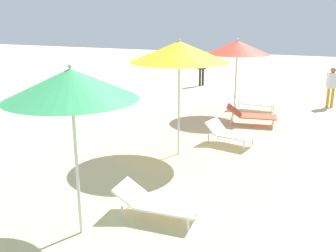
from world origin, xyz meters
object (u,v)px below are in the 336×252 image
object	(u,v)px
umbrella_third	(71,84)
lounger_third_shoreside	(156,202)
lounger_farthest_shoreside	(253,102)
person_walking_near	(332,84)
lounger_farthest_inland	(251,115)
umbrella_fourth	(179,52)
lounger_fourth_shoreside	(229,133)
person_walking_far	(202,65)
umbrella_farthest	(237,47)

from	to	relation	value
umbrella_third	lounger_third_shoreside	distance (m)	2.47
lounger_farthest_shoreside	person_walking_near	world-z (taller)	person_walking_near
lounger_farthest_shoreside	lounger_farthest_inland	size ratio (longest dim) A/B	0.94
lounger_farthest_inland	lounger_farthest_shoreside	bearing A→B (deg)	89.10
lounger_farthest_shoreside	person_walking_near	bearing A→B (deg)	33.18
umbrella_fourth	lounger_farthest_shoreside	world-z (taller)	umbrella_fourth
lounger_third_shoreside	lounger_fourth_shoreside	distance (m)	4.28
umbrella_third	person_walking_far	world-z (taller)	umbrella_third
lounger_third_shoreside	person_walking_far	distance (m)	13.17
umbrella_fourth	umbrella_farthest	size ratio (longest dim) A/B	1.08
umbrella_farthest	person_walking_near	size ratio (longest dim) A/B	1.73
lounger_third_shoreside	lounger_farthest_inland	distance (m)	6.46
umbrella_fourth	lounger_farthest_shoreside	size ratio (longest dim) A/B	1.84
lounger_farthest_inland	person_walking_near	world-z (taller)	person_walking_near
lounger_third_shoreside	umbrella_fourth	size ratio (longest dim) A/B	0.52
umbrella_third	umbrella_farthest	xyz separation A→B (m)	(0.29, 8.38, -0.05)
umbrella_fourth	lounger_farthest_inland	world-z (taller)	umbrella_fourth
umbrella_farthest	lounger_farthest_inland	distance (m)	2.36
person_walking_far	lounger_farthest_shoreside	bearing A→B (deg)	-10.71
lounger_third_shoreside	lounger_farthest_inland	xyz separation A→B (m)	(0.19, 6.45, 0.05)
lounger_farthest_inland	umbrella_fourth	bearing A→B (deg)	-117.34
lounger_fourth_shoreside	lounger_farthest_inland	distance (m)	2.18
umbrella_third	lounger_farthest_inland	distance (m)	7.75
lounger_third_shoreside	person_walking_near	size ratio (longest dim) A/B	0.98
umbrella_fourth	lounger_farthest_inland	distance (m)	4.20
umbrella_farthest	lounger_third_shoreside	bearing A→B (deg)	-85.47
lounger_third_shoreside	umbrella_third	bearing A→B (deg)	-137.34
lounger_farthest_shoreside	lounger_fourth_shoreside	bearing A→B (deg)	-87.11
lounger_fourth_shoreside	umbrella_farthest	bearing A→B (deg)	113.29
umbrella_third	person_walking_far	xyz separation A→B (m)	(-2.75, 13.59, -1.38)
lounger_third_shoreside	person_walking_far	size ratio (longest dim) A/B	0.90
lounger_third_shoreside	lounger_farthest_shoreside	size ratio (longest dim) A/B	0.96
lounger_fourth_shoreside	umbrella_farthest	size ratio (longest dim) A/B	0.51
umbrella_third	umbrella_farthest	world-z (taller)	umbrella_third
umbrella_farthest	umbrella_fourth	bearing A→B (deg)	-93.48
lounger_third_shoreside	person_walking_far	bearing A→B (deg)	101.70
lounger_farthest_inland	person_walking_far	size ratio (longest dim) A/B	0.99
person_walking_far	umbrella_farthest	bearing A→B (deg)	-20.17
lounger_farthest_shoreside	umbrella_fourth	bearing A→B (deg)	-97.89
umbrella_third	lounger_farthest_shoreside	size ratio (longest dim) A/B	1.73
lounger_fourth_shoreside	lounger_farthest_shoreside	bearing A→B (deg)	104.30
umbrella_farthest	umbrella_third	bearing A→B (deg)	-91.98
umbrella_farthest	lounger_fourth_shoreside	bearing A→B (deg)	-77.76
umbrella_fourth	lounger_fourth_shoreside	size ratio (longest dim) A/B	2.11
lounger_farthest_inland	umbrella_farthest	bearing A→B (deg)	118.10
umbrella_fourth	lounger_farthest_inland	xyz separation A→B (m)	(1.05, 3.42, -2.20)
umbrella_third	lounger_fourth_shoreside	xyz separation A→B (m)	(0.97, 5.22, -2.06)
person_walking_near	person_walking_far	xyz separation A→B (m)	(-6.02, 2.51, 0.10)
lounger_fourth_shoreside	lounger_farthest_inland	size ratio (longest dim) A/B	0.82
lounger_fourth_shoreside	umbrella_third	bearing A→B (deg)	-89.53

